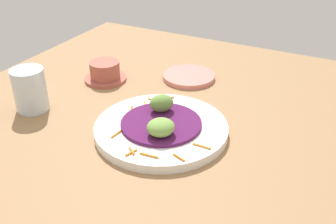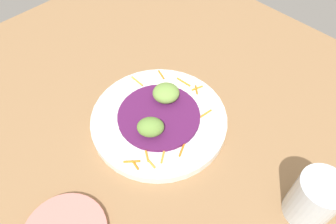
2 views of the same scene
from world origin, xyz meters
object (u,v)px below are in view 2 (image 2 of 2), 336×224
Objects in this scene: guac_scoop_center at (166,93)px; water_glass at (314,199)px; main_plate at (159,120)px; guac_scoop_left at (151,127)px.

guac_scoop_center is 33.39cm from water_glass.
water_glass is at bearing -179.19° from guac_scoop_center.
water_glass reaches higher than main_plate.
water_glass is (-29.09, -8.79, 0.45)cm from guac_scoop_left.
guac_scoop_center is at bearing -62.72° from main_plate.
guac_scoop_left is 0.52× the size of water_glass.
main_plate is 5.75cm from guac_scoop_center.
main_plate is 5.88cm from guac_scoop_left.
main_plate is 4.99× the size of guac_scoop_center.
guac_scoop_center is at bearing 0.81° from water_glass.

